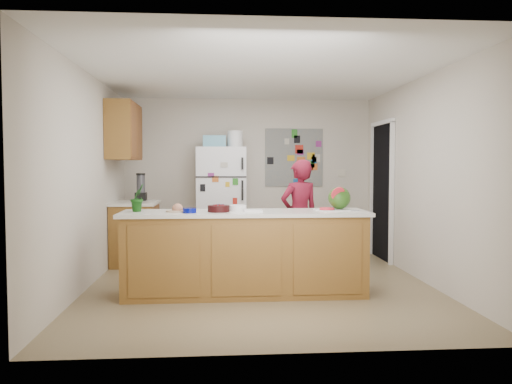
{
  "coord_description": "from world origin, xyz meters",
  "views": [
    {
      "loc": [
        -0.48,
        -5.91,
        1.41
      ],
      "look_at": [
        -0.03,
        0.2,
        1.09
      ],
      "focal_mm": 35.0,
      "sensor_mm": 36.0,
      "label": 1
    }
  ],
  "objects": [
    {
      "name": "fridge_top_bin",
      "position": [
        -0.55,
        1.88,
        1.79
      ],
      "size": [
        0.35,
        0.28,
        0.18
      ],
      "primitive_type": "cube",
      "color": "#5999B2",
      "rests_on": "refrigerator"
    },
    {
      "name": "watermelon_slice",
      "position": [
        0.7,
        -0.52,
        0.94
      ],
      "size": [
        0.16,
        0.16,
        0.02
      ],
      "primitive_type": "cylinder",
      "color": "red",
      "rests_on": "cutting_board"
    },
    {
      "name": "floor",
      "position": [
        0.0,
        0.0,
        -0.01
      ],
      "size": [
        4.0,
        4.5,
        0.02
      ],
      "primitive_type": "cube",
      "color": "brown",
      "rests_on": "ground"
    },
    {
      "name": "refrigerator",
      "position": [
        -0.45,
        1.88,
        0.85
      ],
      "size": [
        0.75,
        0.7,
        1.7
      ],
      "primitive_type": "cube",
      "color": "silver",
      "rests_on": "floor"
    },
    {
      "name": "person",
      "position": [
        0.58,
        0.61,
        0.75
      ],
      "size": [
        0.64,
        0.53,
        1.5
      ],
      "primitive_type": "imported",
      "rotation": [
        0.0,
        0.0,
        3.5
      ],
      "color": "maroon",
      "rests_on": "floor"
    },
    {
      "name": "wall_right",
      "position": [
        2.01,
        0.0,
        1.25
      ],
      "size": [
        0.02,
        4.5,
        2.5
      ],
      "primitive_type": "cube",
      "color": "beige",
      "rests_on": "ground"
    },
    {
      "name": "peninsula_base",
      "position": [
        -0.2,
        -0.5,
        0.44
      ],
      "size": [
        2.6,
        0.62,
        0.88
      ],
      "primitive_type": "cube",
      "color": "brown",
      "rests_on": "floor"
    },
    {
      "name": "blender_appliance",
      "position": [
        -1.64,
        1.59,
        1.09
      ],
      "size": [
        0.12,
        0.12,
        0.38
      ],
      "primitive_type": "cylinder",
      "color": "black",
      "rests_on": "side_counter_top"
    },
    {
      "name": "cobalt_bowl",
      "position": [
        -0.79,
        -0.65,
        0.95
      ],
      "size": [
        0.18,
        0.18,
        0.05
      ],
      "primitive_type": "cylinder",
      "rotation": [
        0.0,
        0.0,
        0.27
      ],
      "color": "#030968",
      "rests_on": "peninsula_top"
    },
    {
      "name": "upper_cabinets",
      "position": [
        -1.82,
        1.3,
        1.9
      ],
      "size": [
        0.35,
        1.0,
        0.8
      ],
      "primitive_type": "cube",
      "color": "brown",
      "rests_on": "wall_left"
    },
    {
      "name": "side_counter_base",
      "position": [
        -1.69,
        1.35,
        0.43
      ],
      "size": [
        0.6,
        0.8,
        0.86
      ],
      "primitive_type": "cube",
      "color": "brown",
      "rests_on": "floor"
    },
    {
      "name": "plate",
      "position": [
        -0.93,
        -0.51,
        0.93
      ],
      "size": [
        0.31,
        0.31,
        0.02
      ],
      "primitive_type": "cylinder",
      "rotation": [
        0.0,
        0.0,
        0.24
      ],
      "color": "beige",
      "rests_on": "peninsula_top"
    },
    {
      "name": "paper_towel",
      "position": [
        -0.11,
        -0.56,
        0.93
      ],
      "size": [
        0.2,
        0.18,
        0.02
      ],
      "primitive_type": "cube",
      "rotation": [
        0.0,
        0.0,
        -0.03
      ],
      "color": "white",
      "rests_on": "peninsula_top"
    },
    {
      "name": "white_bowl",
      "position": [
        -0.28,
        -0.4,
        0.95
      ],
      "size": [
        0.26,
        0.26,
        0.06
      ],
      "primitive_type": "cylinder",
      "rotation": [
        0.0,
        0.0,
        -0.4
      ],
      "color": "white",
      "rests_on": "peninsula_top"
    },
    {
      "name": "ceiling",
      "position": [
        0.0,
        0.0,
        2.51
      ],
      "size": [
        4.0,
        4.5,
        0.02
      ],
      "primitive_type": "cube",
      "color": "white",
      "rests_on": "wall_back"
    },
    {
      "name": "photo_collage",
      "position": [
        0.75,
        2.24,
        1.55
      ],
      "size": [
        0.95,
        0.01,
        0.95
      ],
      "primitive_type": "cube",
      "color": "slate",
      "rests_on": "wall_back"
    },
    {
      "name": "cutting_board",
      "position": [
        0.79,
        -0.47,
        0.93
      ],
      "size": [
        0.44,
        0.37,
        0.01
      ],
      "primitive_type": "cube",
      "rotation": [
        0.0,
        0.0,
        0.23
      ],
      "color": "white",
      "rests_on": "peninsula_top"
    },
    {
      "name": "peninsula_top",
      "position": [
        -0.2,
        -0.5,
        0.9
      ],
      "size": [
        2.68,
        0.7,
        0.04
      ],
      "primitive_type": "cube",
      "color": "silver",
      "rests_on": "peninsula_base"
    },
    {
      "name": "side_counter_top",
      "position": [
        -1.69,
        1.35,
        0.88
      ],
      "size": [
        0.64,
        0.84,
        0.04
      ],
      "primitive_type": "cube",
      "color": "silver",
      "rests_on": "side_counter_base"
    },
    {
      "name": "cherry_bowl",
      "position": [
        -0.49,
        -0.55,
        0.96
      ],
      "size": [
        0.29,
        0.29,
        0.07
      ],
      "primitive_type": "cylinder",
      "rotation": [
        0.0,
        0.0,
        -0.27
      ],
      "color": "black",
      "rests_on": "peninsula_top"
    },
    {
      "name": "potted_plant",
      "position": [
        -1.36,
        -0.45,
        1.07
      ],
      "size": [
        0.2,
        0.21,
        0.3
      ],
      "primitive_type": "imported",
      "rotation": [
        0.0,
        0.0,
        1.11
      ],
      "color": "#18470C",
      "rests_on": "peninsula_top"
    },
    {
      "name": "doorway",
      "position": [
        1.99,
        1.45,
        1.02
      ],
      "size": [
        0.03,
        0.85,
        2.04
      ],
      "primitive_type": "cube",
      "color": "black",
      "rests_on": "ground"
    },
    {
      "name": "keys",
      "position": [
        1.0,
        -0.58,
        0.93
      ],
      "size": [
        0.1,
        0.06,
        0.01
      ],
      "primitive_type": "cube",
      "rotation": [
        0.0,
        0.0,
        -0.22
      ],
      "color": "slate",
      "rests_on": "peninsula_top"
    },
    {
      "name": "watermelon",
      "position": [
        0.85,
        -0.45,
        1.06
      ],
      "size": [
        0.25,
        0.25,
        0.25
      ],
      "primitive_type": "sphere",
      "color": "#225013",
      "rests_on": "cutting_board"
    },
    {
      "name": "wall_back",
      "position": [
        0.0,
        2.26,
        1.25
      ],
      "size": [
        4.0,
        0.02,
        2.5
      ],
      "primitive_type": "cube",
      "color": "beige",
      "rests_on": "ground"
    },
    {
      "name": "wall_left",
      "position": [
        -2.01,
        0.0,
        1.25
      ],
      "size": [
        0.02,
        4.5,
        2.5
      ],
      "primitive_type": "cube",
      "color": "beige",
      "rests_on": "ground"
    }
  ]
}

